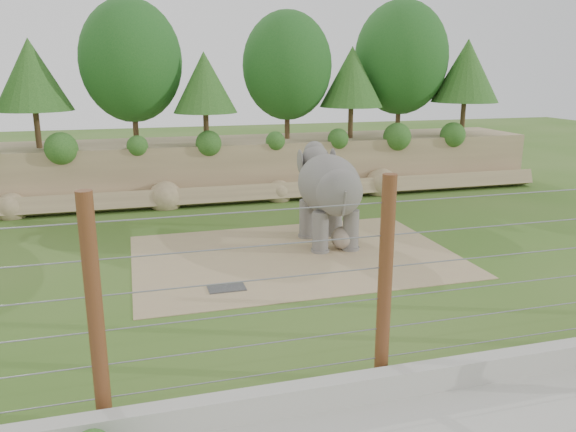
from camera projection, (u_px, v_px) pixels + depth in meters
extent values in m
plane|color=#35631A|center=(308.00, 293.00, 14.87)|extent=(90.00, 90.00, 0.00)
cube|color=#8C7555|center=(225.00, 166.00, 26.65)|extent=(30.00, 4.00, 2.50)
cube|color=#8C7555|center=(235.00, 195.00, 24.74)|extent=(30.00, 1.37, 1.07)
cylinder|color=#3F2B19|center=(37.00, 129.00, 23.57)|extent=(0.24, 0.24, 1.58)
sphere|color=#184C1A|center=(32.00, 77.00, 23.03)|extent=(3.60, 3.60, 3.60)
cylinder|color=#3F2B19|center=(135.00, 121.00, 25.04)|extent=(0.24, 0.24, 1.92)
sphere|color=#184C1A|center=(131.00, 61.00, 24.37)|extent=(4.40, 4.40, 4.40)
cylinder|color=#3F2B19|center=(206.00, 128.00, 24.78)|extent=(0.24, 0.24, 1.40)
sphere|color=#184C1A|center=(205.00, 84.00, 24.29)|extent=(3.20, 3.20, 3.20)
cylinder|color=#3F2B19|center=(287.00, 119.00, 26.70)|extent=(0.24, 0.24, 1.82)
sphere|color=#184C1A|center=(287.00, 66.00, 26.07)|extent=(4.16, 4.16, 4.16)
cylinder|color=#3F2B19|center=(351.00, 122.00, 26.97)|extent=(0.24, 0.24, 1.50)
sphere|color=#184C1A|center=(352.00, 79.00, 26.45)|extent=(3.44, 3.44, 3.44)
cylinder|color=#3F2B19|center=(398.00, 114.00, 28.62)|extent=(0.24, 0.24, 2.03)
sphere|color=#184C1A|center=(401.00, 58.00, 27.92)|extent=(4.64, 4.64, 4.64)
cylinder|color=#3F2B19|center=(463.00, 118.00, 28.34)|extent=(0.24, 0.24, 1.64)
sphere|color=#184C1A|center=(466.00, 73.00, 27.77)|extent=(3.76, 3.76, 3.76)
cube|color=tan|center=(295.00, 256.00, 17.79)|extent=(10.00, 7.00, 0.02)
cube|color=#262628|center=(227.00, 288.00, 15.11)|extent=(1.00, 0.60, 0.03)
sphere|color=gray|center=(343.00, 238.00, 18.34)|extent=(0.76, 0.76, 0.76)
cube|color=beige|center=(393.00, 383.00, 10.16)|extent=(26.00, 0.35, 0.50)
cylinder|color=brown|center=(95.00, 314.00, 8.86)|extent=(0.26, 0.26, 4.00)
cylinder|color=brown|center=(385.00, 283.00, 10.17)|extent=(0.26, 0.26, 4.00)
cylinder|color=gray|center=(381.00, 357.00, 10.56)|extent=(20.00, 0.02, 0.02)
cylinder|color=gray|center=(383.00, 328.00, 10.40)|extent=(20.00, 0.02, 0.02)
cylinder|color=gray|center=(384.00, 298.00, 10.25)|extent=(20.00, 0.02, 0.02)
cylinder|color=gray|center=(386.00, 267.00, 10.10)|extent=(20.00, 0.02, 0.02)
cylinder|color=gray|center=(387.00, 235.00, 9.94)|extent=(20.00, 0.02, 0.02)
cylinder|color=gray|center=(389.00, 202.00, 9.79)|extent=(20.00, 0.02, 0.02)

